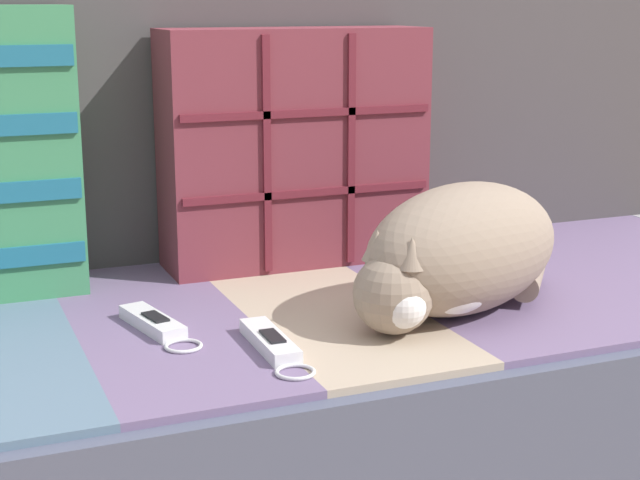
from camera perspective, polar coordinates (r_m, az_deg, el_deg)
couch at (r=1.54m, az=-0.82°, el=-9.95°), size 1.74×0.79×0.38m
sofa_backrest at (r=1.72m, az=-4.87°, el=7.88°), size 1.70×0.14×0.50m
throw_pillow_quilted at (r=1.61m, az=-1.49°, el=5.40°), size 0.43×0.14×0.38m
sleeping_cat at (r=1.37m, az=8.01°, el=-0.80°), size 0.40×0.31×0.18m
game_remote_near at (r=1.32m, az=-9.59°, el=-4.85°), size 0.08×0.19×0.02m
game_remote_far at (r=1.24m, az=-2.83°, el=-6.03°), size 0.05×0.19×0.02m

